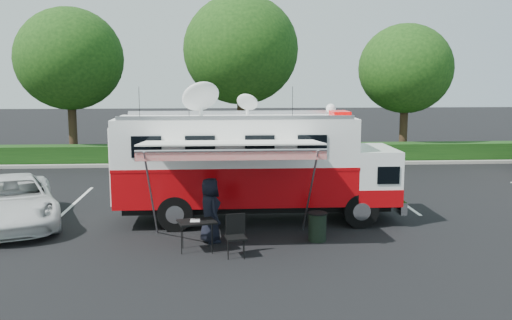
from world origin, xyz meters
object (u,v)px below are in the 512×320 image
(folding_table, at_px, (197,223))
(trash_bin, at_px, (317,227))
(white_suv, at_px, (14,225))
(command_truck, at_px, (255,164))

(folding_table, height_order, trash_bin, folding_table)
(folding_table, bearing_deg, white_suv, 152.71)
(trash_bin, bearing_deg, command_truck, 124.71)
(white_suv, height_order, trash_bin, trash_bin)
(white_suv, bearing_deg, command_truck, -20.25)
(folding_table, xyz_separation_m, trash_bin, (3.37, 0.73, -0.37))
(command_truck, distance_m, trash_bin, 3.21)
(white_suv, bearing_deg, folding_table, -48.05)
(white_suv, relative_size, trash_bin, 6.66)
(folding_table, relative_size, trash_bin, 1.37)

